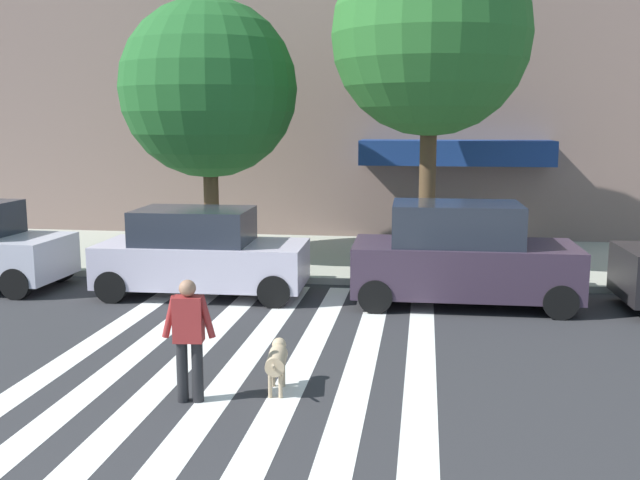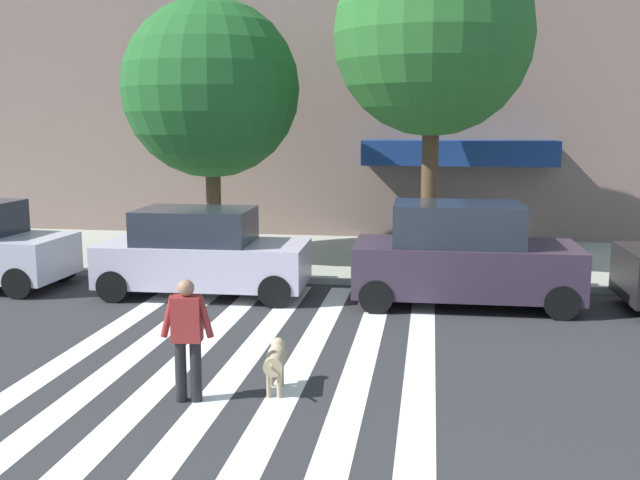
# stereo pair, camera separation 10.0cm
# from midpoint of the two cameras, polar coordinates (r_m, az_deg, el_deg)

# --- Properties ---
(ground_plane) EXTENTS (160.00, 160.00, 0.00)m
(ground_plane) POSITION_cam_midpoint_polar(r_m,az_deg,el_deg) (10.27, -6.00, -11.48)
(ground_plane) COLOR #2B2B2D
(sidewalk_far) EXTENTS (80.00, 6.00, 0.15)m
(sidewalk_far) POSITION_cam_midpoint_polar(r_m,az_deg,el_deg) (19.22, 0.92, -1.32)
(sidewalk_far) COLOR #9EA090
(sidewalk_far) RESTS_ON ground_plane
(crosswalk_stripes) EXTENTS (5.85, 12.28, 0.01)m
(crosswalk_stripes) POSITION_cam_midpoint_polar(r_m,az_deg,el_deg) (10.35, -7.80, -11.32)
(crosswalk_stripes) COLOR silver
(crosswalk_stripes) RESTS_ON ground_plane
(parked_car_behind_first) EXTENTS (4.35, 2.02, 1.84)m
(parked_car_behind_first) POSITION_cam_midpoint_polar(r_m,az_deg,el_deg) (15.38, -9.59, -1.08)
(parked_car_behind_first) COLOR #B9B0C3
(parked_car_behind_first) RESTS_ON ground_plane
(parked_car_third_in_line) EXTENTS (4.43, 2.08, 2.05)m
(parked_car_third_in_line) POSITION_cam_midpoint_polar(r_m,az_deg,el_deg) (14.65, 10.93, -1.26)
(parked_car_third_in_line) COLOR #362939
(parked_car_third_in_line) RESTS_ON ground_plane
(street_tree_nearest) EXTENTS (4.40, 4.40, 6.49)m
(street_tree_nearest) POSITION_cam_midpoint_polar(r_m,az_deg,el_deg) (18.43, -8.95, 11.69)
(street_tree_nearest) COLOR #4C3823
(street_tree_nearest) RESTS_ON sidewalk_far
(street_tree_middle) EXTENTS (4.67, 4.67, 7.80)m
(street_tree_middle) POSITION_cam_midpoint_polar(r_m,az_deg,el_deg) (17.60, 8.58, 15.64)
(street_tree_middle) COLOR #4C3823
(street_tree_middle) RESTS_ON sidewalk_far
(pedestrian_dog_walker) EXTENTS (0.71, 0.28, 1.64)m
(pedestrian_dog_walker) POSITION_cam_midpoint_polar(r_m,az_deg,el_deg) (9.59, -10.62, -7.27)
(pedestrian_dog_walker) COLOR black
(pedestrian_dog_walker) RESTS_ON ground_plane
(dog_on_leash) EXTENTS (0.32, 1.01, 0.65)m
(dog_on_leash) POSITION_cam_midpoint_polar(r_m,az_deg,el_deg) (9.96, -3.71, -9.41)
(dog_on_leash) COLOR tan
(dog_on_leash) RESTS_ON ground_plane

